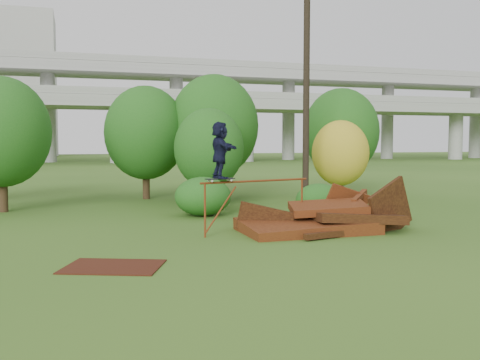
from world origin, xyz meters
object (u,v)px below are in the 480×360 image
object	(u,v)px
skater	(220,150)
utility_pole	(306,90)
scrap_pile	(323,220)
flat_plate	(113,267)

from	to	relation	value
skater	utility_pole	world-z (taller)	utility_pole
scrap_pile	skater	bearing A→B (deg)	177.80
scrap_pile	utility_pole	bearing A→B (deg)	70.28
scrap_pile	skater	world-z (taller)	skater
skater	utility_pole	xyz separation A→B (m)	(5.69, 6.67, 2.51)
scrap_pile	flat_plate	xyz separation A→B (m)	(-6.51, -2.99, -0.32)
flat_plate	scrap_pile	bearing A→B (deg)	24.64
skater	utility_pole	bearing A→B (deg)	-45.59
flat_plate	utility_pole	bearing A→B (deg)	47.54
scrap_pile	utility_pole	size ratio (longest dim) A/B	0.57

